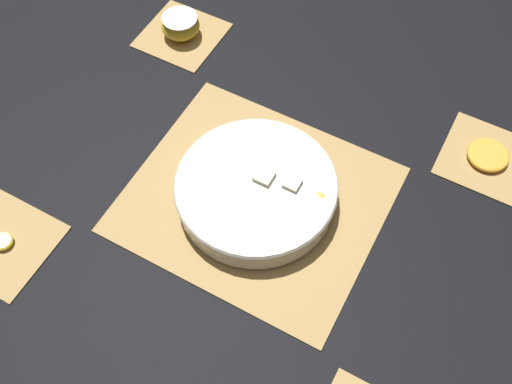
# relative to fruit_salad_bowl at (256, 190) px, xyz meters

# --- Properties ---
(ground_plane) EXTENTS (6.00, 6.00, 0.00)m
(ground_plane) POSITION_rel_fruit_salad_bowl_xyz_m (-0.00, 0.00, -0.04)
(ground_plane) COLOR black
(bamboo_mat_center) EXTENTS (0.45, 0.39, 0.01)m
(bamboo_mat_center) POSITION_rel_fruit_salad_bowl_xyz_m (-0.00, 0.00, -0.03)
(bamboo_mat_center) COLOR #A8844C
(bamboo_mat_center) RESTS_ON ground_plane
(coaster_mat_near_left) EXTENTS (0.16, 0.16, 0.01)m
(coaster_mat_near_left) POSITION_rel_fruit_salad_bowl_xyz_m (-0.34, -0.29, -0.03)
(coaster_mat_near_left) COLOR #A8844C
(coaster_mat_near_left) RESTS_ON ground_plane
(coaster_mat_far_left) EXTENTS (0.16, 0.16, 0.01)m
(coaster_mat_far_left) POSITION_rel_fruit_salad_bowl_xyz_m (-0.34, 0.29, -0.03)
(coaster_mat_far_left) COLOR #A8844C
(coaster_mat_far_left) RESTS_ON ground_plane
(coaster_mat_far_right) EXTENTS (0.16, 0.16, 0.01)m
(coaster_mat_far_right) POSITION_rel_fruit_salad_bowl_xyz_m (0.34, 0.29, -0.03)
(coaster_mat_far_right) COLOR #A8844C
(coaster_mat_far_right) RESTS_ON ground_plane
(fruit_salad_bowl) EXTENTS (0.29, 0.29, 0.06)m
(fruit_salad_bowl) POSITION_rel_fruit_salad_bowl_xyz_m (0.00, 0.00, 0.00)
(fruit_salad_bowl) COLOR silver
(fruit_salad_bowl) RESTS_ON bamboo_mat_center
(apple_half) EXTENTS (0.08, 0.08, 0.05)m
(apple_half) POSITION_rel_fruit_salad_bowl_xyz_m (-0.34, 0.29, -0.01)
(apple_half) COLOR gold
(apple_half) RESTS_ON coaster_mat_far_left
(orange_slice_whole) EXTENTS (0.08, 0.08, 0.01)m
(orange_slice_whole) POSITION_rel_fruit_salad_bowl_xyz_m (0.34, 0.29, -0.02)
(orange_slice_whole) COLOR #F9A338
(orange_slice_whole) RESTS_ON coaster_mat_far_right
(banana_coin_single) EXTENTS (0.04, 0.04, 0.01)m
(banana_coin_single) POSITION_rel_fruit_salad_bowl_xyz_m (-0.34, -0.29, -0.02)
(banana_coin_single) COLOR #F7EFC6
(banana_coin_single) RESTS_ON coaster_mat_near_left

